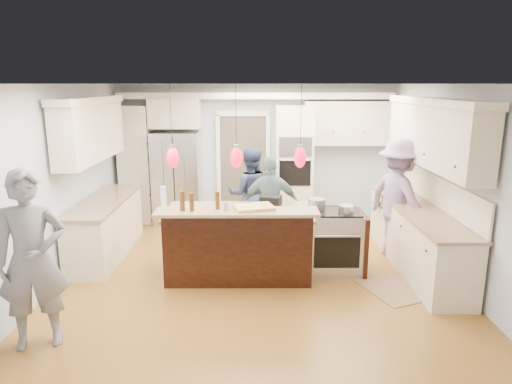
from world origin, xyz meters
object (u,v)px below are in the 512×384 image
refrigerator (177,178)px  kitchen_island (239,241)px  person_far_left (250,194)px  island_range (335,241)px  person_bar_end (32,260)px

refrigerator → kitchen_island: 2.91m
person_far_left → kitchen_island: bearing=83.0°
island_range → person_far_left: person_far_left is taller
refrigerator → island_range: 3.71m
kitchen_island → person_far_left: (0.15, 1.53, 0.33)m
person_bar_end → person_far_left: (2.20, 3.40, -0.13)m
kitchen_island → person_far_left: bearing=84.4°
person_far_left → person_bar_end: bearing=55.6°
kitchen_island → island_range: kitchen_island is taller
refrigerator → island_range: bearing=-42.6°
kitchen_island → person_far_left: person_far_left is taller
refrigerator → island_range: size_ratio=1.96×
island_range → kitchen_island: bearing=-176.9°
refrigerator → kitchen_island: (1.30, -2.57, -0.41)m
refrigerator → person_bar_end: person_bar_end is taller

